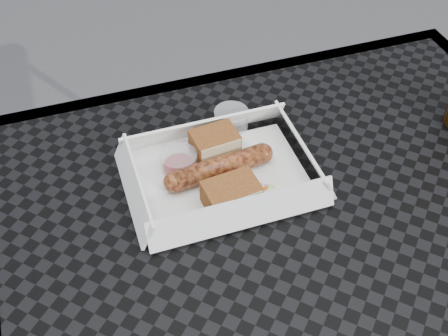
# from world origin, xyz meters

# --- Properties ---
(patio_table) EXTENTS (0.80, 0.80, 0.74)m
(patio_table) POSITION_xyz_m (0.00, 0.00, 0.67)
(patio_table) COLOR black
(patio_table) RESTS_ON ground
(food_tray) EXTENTS (0.22, 0.15, 0.00)m
(food_tray) POSITION_xyz_m (-0.08, 0.17, 0.75)
(food_tray) COLOR white
(food_tray) RESTS_ON patio_table
(bratwurst) EXTENTS (0.16, 0.04, 0.03)m
(bratwurst) POSITION_xyz_m (-0.08, 0.17, 0.76)
(bratwurst) COLOR brown
(bratwurst) RESTS_ON food_tray
(bread_near) EXTENTS (0.07, 0.05, 0.04)m
(bread_near) POSITION_xyz_m (-0.08, 0.21, 0.77)
(bread_near) COLOR brown
(bread_near) RESTS_ON food_tray
(bread_far) EXTENTS (0.07, 0.05, 0.03)m
(bread_far) POSITION_xyz_m (-0.09, 0.12, 0.77)
(bread_far) COLOR brown
(bread_far) RESTS_ON food_tray
(veg_garnish) EXTENTS (0.03, 0.03, 0.00)m
(veg_garnish) POSITION_xyz_m (-0.03, 0.12, 0.75)
(veg_garnish) COLOR #F85D0A
(veg_garnish) RESTS_ON food_tray
(napkin) EXTENTS (0.13, 0.13, 0.00)m
(napkin) POSITION_xyz_m (-0.14, 0.23, 0.75)
(napkin) COLOR white
(napkin) RESTS_ON patio_table
(condiment_cup_sauce) EXTENTS (0.05, 0.05, 0.03)m
(condiment_cup_sauce) POSITION_xyz_m (-0.13, 0.20, 0.76)
(condiment_cup_sauce) COLOR maroon
(condiment_cup_sauce) RESTS_ON patio_table
(condiment_cup_empty) EXTENTS (0.05, 0.05, 0.03)m
(condiment_cup_empty) POSITION_xyz_m (-0.04, 0.26, 0.76)
(condiment_cup_empty) COLOR silver
(condiment_cup_empty) RESTS_ON patio_table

